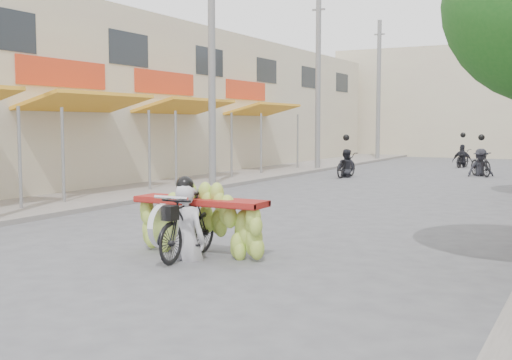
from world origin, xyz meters
name	(u,v)px	position (x,y,z in m)	size (l,w,h in m)	color
ground	(74,291)	(0.00, 0.00, 0.00)	(120.00, 120.00, 0.00)	#57585D
sidewalk_left	(219,178)	(-7.00, 15.00, 0.06)	(4.00, 60.00, 0.12)	gray
shophouse_row_left	(99,102)	(-11.98, 13.98, 3.00)	(9.77, 40.00, 6.00)	beige
far_building	(497,102)	(0.00, 38.00, 3.50)	(20.00, 6.00, 7.00)	beige
utility_pole_mid	(212,65)	(-5.40, 12.00, 4.03)	(0.60, 0.24, 8.00)	slate
utility_pole_far	(318,81)	(-5.40, 21.00, 4.03)	(0.60, 0.24, 8.00)	slate
utility_pole_back	(379,90)	(-5.40, 30.00, 4.03)	(0.60, 0.24, 8.00)	slate
banana_motorbike	(192,212)	(0.18, 2.45, 0.73)	(2.29, 1.89, 2.23)	black
bg_motorbike_a	(346,159)	(-2.99, 18.16, 0.73)	(0.80, 1.73, 1.95)	black
bg_motorbike_b	(481,156)	(1.68, 21.10, 0.84)	(1.42, 1.75, 1.95)	black
bg_motorbike_c	(463,151)	(0.03, 26.28, 0.81)	(1.03, 1.62, 1.95)	black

